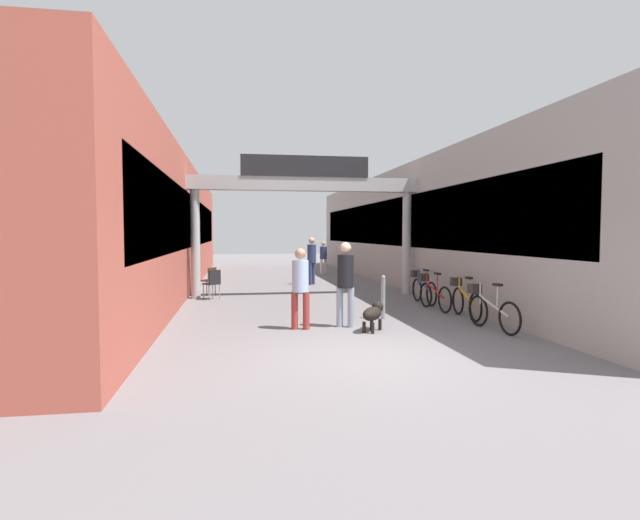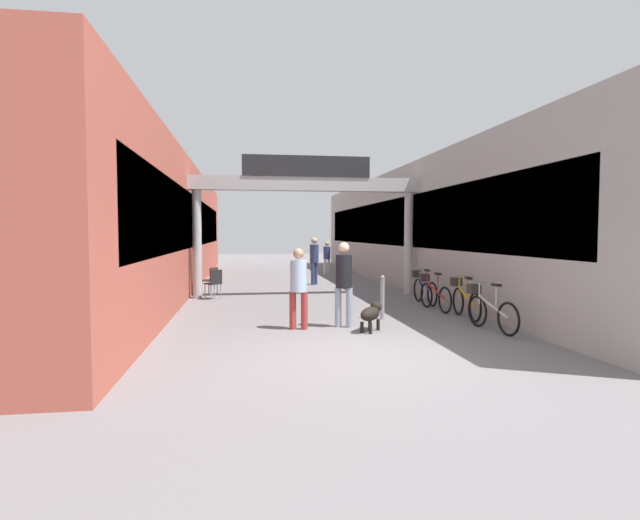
{
  "view_description": "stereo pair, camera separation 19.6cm",
  "coord_description": "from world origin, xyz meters",
  "px_view_note": "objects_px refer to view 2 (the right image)",
  "views": [
    {
      "loc": [
        -2.08,
        -7.78,
        1.99
      ],
      "look_at": [
        0.0,
        4.81,
        1.3
      ],
      "focal_mm": 28.0,
      "sensor_mm": 36.0,
      "label": 1
    },
    {
      "loc": [
        -1.89,
        -7.81,
        1.99
      ],
      "look_at": [
        0.0,
        4.81,
        1.3
      ],
      "focal_mm": 28.0,
      "sensor_mm": 36.0,
      "label": 2
    }
  ],
  "objects_px": {
    "cafe_chair_wood_farther": "(212,278)",
    "pedestrian_companion": "(299,283)",
    "pedestrian_carrying_crate": "(314,257)",
    "cafe_chair_black_nearer": "(214,281)",
    "bicycle_orange_second": "(464,299)",
    "bicycle_blue_farthest": "(424,288)",
    "dog_on_leash": "(371,313)",
    "bicycle_silver_nearest": "(489,309)",
    "bicycle_red_third": "(433,293)",
    "bollard_post_metal": "(382,297)",
    "pedestrian_elderly_walking": "(327,256)",
    "pedestrian_with_dog": "(344,278)"
  },
  "relations": [
    {
      "from": "dog_on_leash",
      "to": "bicycle_silver_nearest",
      "type": "xyz_separation_m",
      "value": [
        2.4,
        -0.27,
        0.07
      ]
    },
    {
      "from": "pedestrian_elderly_walking",
      "to": "pedestrian_companion",
      "type": "bearing_deg",
      "value": -101.74
    },
    {
      "from": "bicycle_blue_farthest",
      "to": "bicycle_red_third",
      "type": "bearing_deg",
      "value": -98.08
    },
    {
      "from": "pedestrian_with_dog",
      "to": "pedestrian_elderly_walking",
      "type": "height_order",
      "value": "pedestrian_with_dog"
    },
    {
      "from": "bicycle_blue_farthest",
      "to": "cafe_chair_wood_farther",
      "type": "height_order",
      "value": "bicycle_blue_farthest"
    },
    {
      "from": "pedestrian_carrying_crate",
      "to": "cafe_chair_black_nearer",
      "type": "height_order",
      "value": "pedestrian_carrying_crate"
    },
    {
      "from": "cafe_chair_wood_farther",
      "to": "bicycle_red_third",
      "type": "bearing_deg",
      "value": -34.16
    },
    {
      "from": "dog_on_leash",
      "to": "bicycle_blue_farthest",
      "type": "bearing_deg",
      "value": 56.19
    },
    {
      "from": "bicycle_blue_farthest",
      "to": "cafe_chair_wood_farther",
      "type": "distance_m",
      "value": 6.69
    },
    {
      "from": "pedestrian_elderly_walking",
      "to": "bicycle_blue_farthest",
      "type": "xyz_separation_m",
      "value": [
        1.08,
        -10.32,
        -0.46
      ]
    },
    {
      "from": "bollard_post_metal",
      "to": "bicycle_red_third",
      "type": "bearing_deg",
      "value": 34.61
    },
    {
      "from": "pedestrian_with_dog",
      "to": "pedestrian_carrying_crate",
      "type": "relative_size",
      "value": 0.99
    },
    {
      "from": "bicycle_blue_farthest",
      "to": "pedestrian_companion",
      "type": "bearing_deg",
      "value": -140.09
    },
    {
      "from": "pedestrian_companion",
      "to": "bicycle_orange_second",
      "type": "xyz_separation_m",
      "value": [
        4.01,
        0.82,
        -0.52
      ]
    },
    {
      "from": "pedestrian_elderly_walking",
      "to": "cafe_chair_black_nearer",
      "type": "relative_size",
      "value": 1.77
    },
    {
      "from": "bicycle_orange_second",
      "to": "cafe_chair_wood_farther",
      "type": "xyz_separation_m",
      "value": [
        -6.17,
        5.27,
        0.1
      ]
    },
    {
      "from": "pedestrian_companion",
      "to": "pedestrian_carrying_crate",
      "type": "xyz_separation_m",
      "value": [
        1.54,
        8.82,
        0.09
      ]
    },
    {
      "from": "pedestrian_carrying_crate",
      "to": "cafe_chair_wood_farther",
      "type": "bearing_deg",
      "value": -143.69
    },
    {
      "from": "cafe_chair_wood_farther",
      "to": "pedestrian_companion",
      "type": "bearing_deg",
      "value": -70.45
    },
    {
      "from": "pedestrian_elderly_walking",
      "to": "bicycle_blue_farthest",
      "type": "bearing_deg",
      "value": -84.01
    },
    {
      "from": "pedestrian_with_dog",
      "to": "bicycle_orange_second",
      "type": "relative_size",
      "value": 1.06
    },
    {
      "from": "cafe_chair_black_nearer",
      "to": "pedestrian_carrying_crate",
      "type": "bearing_deg",
      "value": 46.86
    },
    {
      "from": "pedestrian_carrying_crate",
      "to": "bicycle_orange_second",
      "type": "relative_size",
      "value": 1.08
    },
    {
      "from": "dog_on_leash",
      "to": "bicycle_red_third",
      "type": "xyz_separation_m",
      "value": [
        2.29,
        2.5,
        0.07
      ]
    },
    {
      "from": "bicycle_red_third",
      "to": "cafe_chair_black_nearer",
      "type": "bearing_deg",
      "value": 152.94
    },
    {
      "from": "pedestrian_carrying_crate",
      "to": "bollard_post_metal",
      "type": "xyz_separation_m",
      "value": [
        0.5,
        -7.89,
        -0.54
      ]
    },
    {
      "from": "pedestrian_carrying_crate",
      "to": "cafe_chair_black_nearer",
      "type": "relative_size",
      "value": 2.04
    },
    {
      "from": "bicycle_orange_second",
      "to": "cafe_chair_black_nearer",
      "type": "height_order",
      "value": "bicycle_orange_second"
    },
    {
      "from": "pedestrian_companion",
      "to": "cafe_chair_wood_farther",
      "type": "bearing_deg",
      "value": 109.55
    },
    {
      "from": "bicycle_orange_second",
      "to": "cafe_chair_black_nearer",
      "type": "xyz_separation_m",
      "value": [
        -6.02,
        4.2,
        0.1
      ]
    },
    {
      "from": "pedestrian_companion",
      "to": "bicycle_blue_farthest",
      "type": "xyz_separation_m",
      "value": [
        3.9,
        3.27,
        -0.52
      ]
    },
    {
      "from": "pedestrian_with_dog",
      "to": "bicycle_silver_nearest",
      "type": "xyz_separation_m",
      "value": [
        2.87,
        -0.78,
        -0.6
      ]
    },
    {
      "from": "pedestrian_carrying_crate",
      "to": "bicycle_red_third",
      "type": "distance_m",
      "value": 7.1
    },
    {
      "from": "pedestrian_elderly_walking",
      "to": "cafe_chair_black_nearer",
      "type": "distance_m",
      "value": 9.84
    },
    {
      "from": "pedestrian_with_dog",
      "to": "pedestrian_carrying_crate",
      "type": "height_order",
      "value": "pedestrian_carrying_crate"
    },
    {
      "from": "dog_on_leash",
      "to": "pedestrian_with_dog",
      "type": "bearing_deg",
      "value": 132.74
    },
    {
      "from": "dog_on_leash",
      "to": "bollard_post_metal",
      "type": "bearing_deg",
      "value": 65.64
    },
    {
      "from": "pedestrian_with_dog",
      "to": "bicycle_orange_second",
      "type": "height_order",
      "value": "pedestrian_with_dog"
    },
    {
      "from": "pedestrian_with_dog",
      "to": "dog_on_leash",
      "type": "relative_size",
      "value": 2.29
    },
    {
      "from": "pedestrian_carrying_crate",
      "to": "cafe_chair_wood_farther",
      "type": "relative_size",
      "value": 2.04
    },
    {
      "from": "bollard_post_metal",
      "to": "pedestrian_elderly_walking",
      "type": "bearing_deg",
      "value": 86.49
    },
    {
      "from": "bollard_post_metal",
      "to": "cafe_chair_wood_farther",
      "type": "distance_m",
      "value": 6.67
    },
    {
      "from": "dog_on_leash",
      "to": "bicycle_silver_nearest",
      "type": "relative_size",
      "value": 0.47
    },
    {
      "from": "bicycle_silver_nearest",
      "to": "cafe_chair_black_nearer",
      "type": "height_order",
      "value": "bicycle_silver_nearest"
    },
    {
      "from": "pedestrian_with_dog",
      "to": "pedestrian_carrying_crate",
      "type": "bearing_deg",
      "value": 86.24
    },
    {
      "from": "pedestrian_companion",
      "to": "cafe_chair_wood_farther",
      "type": "xyz_separation_m",
      "value": [
        -2.16,
        6.09,
        -0.42
      ]
    },
    {
      "from": "bicycle_orange_second",
      "to": "bicycle_blue_farthest",
      "type": "distance_m",
      "value": 2.45
    },
    {
      "from": "bicycle_red_third",
      "to": "cafe_chair_wood_farther",
      "type": "relative_size",
      "value": 1.9
    },
    {
      "from": "pedestrian_with_dog",
      "to": "bicycle_red_third",
      "type": "xyz_separation_m",
      "value": [
        2.77,
        1.99,
        -0.6
      ]
    },
    {
      "from": "pedestrian_elderly_walking",
      "to": "dog_on_leash",
      "type": "height_order",
      "value": "pedestrian_elderly_walking"
    }
  ]
}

